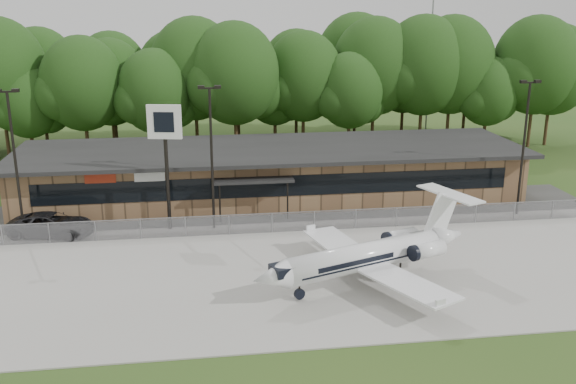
{
  "coord_description": "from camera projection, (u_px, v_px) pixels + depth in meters",
  "views": [
    {
      "loc": [
        -5.81,
        -27.11,
        15.5
      ],
      "look_at": [
        -0.29,
        12.0,
        3.88
      ],
      "focal_mm": 40.0,
      "sensor_mm": 36.0,
      "label": 1
    }
  ],
  "objects": [
    {
      "name": "business_jet",
      "position": [
        371.0,
        256.0,
        36.46
      ],
      "size": [
        13.96,
        12.48,
        4.77
      ],
      "rotation": [
        0.0,
        0.0,
        0.36
      ],
      "color": "white",
      "rests_on": "ground"
    },
    {
      "name": "radio_mast",
      "position": [
        432.0,
        30.0,
        75.93
      ],
      "size": [
        0.2,
        0.2,
        25.0
      ],
      "primitive_type": "cylinder",
      "color": "gray",
      "rests_on": "ground"
    },
    {
      "name": "light_pole_mid",
      "position": [
        211.0,
        147.0,
        44.23
      ],
      "size": [
        1.55,
        0.3,
        10.23
      ],
      "color": "black",
      "rests_on": "ground"
    },
    {
      "name": "light_pole_left",
      "position": [
        14.0,
        153.0,
        42.48
      ],
      "size": [
        1.55,
        0.3,
        10.23
      ],
      "color": "black",
      "rests_on": "ground"
    },
    {
      "name": "ground",
      "position": [
        329.0,
        338.0,
        30.91
      ],
      "size": [
        160.0,
        160.0,
        0.0
      ],
      "primitive_type": "plane",
      "color": "#2D4E1B",
      "rests_on": "ground"
    },
    {
      "name": "suv",
      "position": [
        52.0,
        225.0,
        44.35
      ],
      "size": [
        6.24,
        3.81,
        1.62
      ],
      "primitive_type": "imported",
      "rotation": [
        0.0,
        0.0,
        1.37
      ],
      "color": "#333336",
      "rests_on": "ground"
    },
    {
      "name": "apron",
      "position": [
        302.0,
        272.0,
        38.5
      ],
      "size": [
        64.0,
        18.0,
        0.08
      ],
      "primitive_type": "cube",
      "color": "#9E9B93",
      "rests_on": "ground"
    },
    {
      "name": "light_pole_right",
      "position": [
        524.0,
        138.0,
        47.31
      ],
      "size": [
        1.55,
        0.3,
        10.23
      ],
      "color": "black",
      "rests_on": "ground"
    },
    {
      "name": "fence",
      "position": [
        286.0,
        222.0,
        44.94
      ],
      "size": [
        46.0,
        0.04,
        1.52
      ],
      "color": "gray",
      "rests_on": "ground"
    },
    {
      "name": "terminal",
      "position": [
        271.0,
        171.0,
        53.04
      ],
      "size": [
        41.0,
        11.65,
        4.3
      ],
      "color": "olive",
      "rests_on": "ground"
    },
    {
      "name": "pole_sign",
      "position": [
        165.0,
        135.0,
        43.84
      ],
      "size": [
        2.35,
        0.71,
        8.96
      ],
      "rotation": [
        0.0,
        0.0,
        -0.19
      ],
      "color": "black",
      "rests_on": "ground"
    },
    {
      "name": "parking_lot",
      "position": [
        278.0,
        213.0,
        49.42
      ],
      "size": [
        50.0,
        9.0,
        0.06
      ],
      "primitive_type": "cube",
      "color": "#383835",
      "rests_on": "ground"
    },
    {
      "name": "treeline",
      "position": [
        252.0,
        81.0,
        68.69
      ],
      "size": [
        72.0,
        12.0,
        15.0
      ],
      "primitive_type": null,
      "color": "#1B3310",
      "rests_on": "ground"
    }
  ]
}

